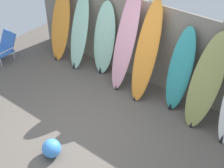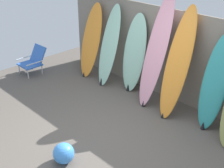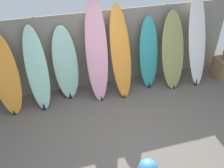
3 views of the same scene
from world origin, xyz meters
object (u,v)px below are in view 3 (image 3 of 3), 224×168
object	(u,v)px
surfboard_orange_0	(6,75)
surfboard_seafoam_2	(66,64)
surfboard_seafoam_1	(37,70)
surfboard_orange_4	(121,53)
surfboard_teal_5	(149,54)
surfboard_white_7	(197,40)
surfboard_pink_3	(97,52)
surfboard_olive_6	(173,51)

from	to	relation	value
surfboard_orange_0	surfboard_seafoam_2	bearing A→B (deg)	6.27
surfboard_seafoam_1	surfboard_seafoam_2	bearing A→B (deg)	13.68
surfboard_orange_4	surfboard_teal_5	distance (m)	0.73
surfboard_white_7	surfboard_orange_0	bearing A→B (deg)	179.24
surfboard_orange_4	surfboard_white_7	size ratio (longest dim) A/B	0.92
surfboard_orange_0	surfboard_seafoam_2	world-z (taller)	surfboard_orange_0
surfboard_pink_3	surfboard_orange_0	bearing A→B (deg)	179.94
surfboard_white_7	surfboard_teal_5	bearing A→B (deg)	174.97
surfboard_olive_6	surfboard_orange_4	bearing A→B (deg)	178.91
surfboard_pink_3	surfboard_olive_6	distance (m)	1.78
surfboard_seafoam_1	surfboard_orange_4	xyz separation A→B (m)	(1.77, -0.02, 0.14)
surfboard_seafoam_2	surfboard_pink_3	bearing A→B (deg)	-11.53
surfboard_pink_3	surfboard_olive_6	bearing A→B (deg)	-1.86
surfboard_orange_0	surfboard_seafoam_2	xyz separation A→B (m)	(1.20, 0.13, -0.02)
surfboard_seafoam_2	surfboard_teal_5	size ratio (longest dim) A/B	0.98
surfboard_seafoam_2	surfboard_white_7	size ratio (longest dim) A/B	0.76
surfboard_orange_0	surfboard_orange_4	world-z (taller)	surfboard_orange_4
surfboard_seafoam_1	surfboard_white_7	distance (m)	3.62
surfboard_orange_0	surfboard_olive_6	world-z (taller)	surfboard_olive_6
surfboard_orange_0	surfboard_orange_4	distance (m)	2.39
surfboard_white_7	surfboard_seafoam_1	bearing A→B (deg)	179.31
surfboard_seafoam_1	surfboard_teal_5	size ratio (longest dim) A/B	1.04
surfboard_teal_5	surfboard_white_7	xyz separation A→B (m)	(1.14, -0.10, 0.24)
surfboard_olive_6	surfboard_white_7	xyz separation A→B (m)	(0.59, 0.00, 0.20)
surfboard_orange_4	surfboard_orange_0	bearing A→B (deg)	179.14
surfboard_seafoam_1	surfboard_seafoam_2	world-z (taller)	surfboard_seafoam_1
surfboard_orange_4	surfboard_seafoam_2	bearing A→B (deg)	171.88
surfboard_seafoam_2	surfboard_olive_6	size ratio (longest dim) A/B	0.94
surfboard_teal_5	surfboard_olive_6	size ratio (longest dim) A/B	0.96
surfboard_seafoam_1	surfboard_seafoam_2	xyz separation A→B (m)	(0.59, 0.14, -0.05)
surfboard_orange_0	surfboard_white_7	xyz separation A→B (m)	(4.22, -0.06, 0.24)
surfboard_pink_3	surfboard_white_7	bearing A→B (deg)	-1.30
surfboard_seafoam_2	surfboard_pink_3	xyz separation A→B (m)	(0.66, -0.13, 0.27)
surfboard_teal_5	surfboard_white_7	distance (m)	1.17
surfboard_teal_5	surfboard_seafoam_2	bearing A→B (deg)	177.33
surfboard_orange_0	surfboard_seafoam_2	size ratio (longest dim) A/B	1.02
surfboard_pink_3	surfboard_teal_5	bearing A→B (deg)	2.19
surfboard_seafoam_2	surfboard_pink_3	distance (m)	0.72
surfboard_teal_5	surfboard_olive_6	bearing A→B (deg)	-10.75
surfboard_teal_5	surfboard_pink_3	bearing A→B (deg)	-177.81
surfboard_seafoam_2	surfboard_olive_6	world-z (taller)	surfboard_olive_6
surfboard_teal_5	surfboard_white_7	world-z (taller)	surfboard_white_7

